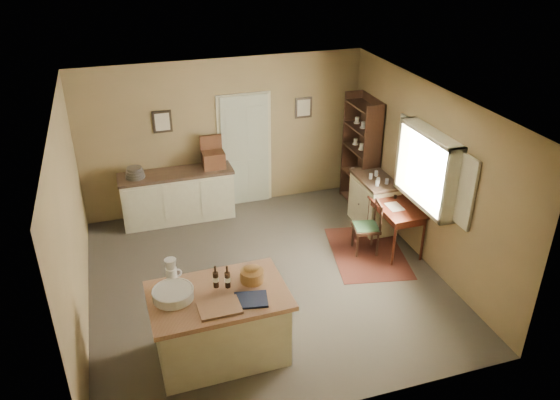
# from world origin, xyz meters

# --- Properties ---
(ground) EXTENTS (5.00, 5.00, 0.00)m
(ground) POSITION_xyz_m (0.00, 0.00, 0.00)
(ground) COLOR #524B3F
(ground) RESTS_ON ground
(wall_back) EXTENTS (5.00, 0.10, 2.70)m
(wall_back) POSITION_xyz_m (0.00, 2.50, 1.35)
(wall_back) COLOR olive
(wall_back) RESTS_ON ground
(wall_front) EXTENTS (5.00, 0.10, 2.70)m
(wall_front) POSITION_xyz_m (0.00, -2.50, 1.35)
(wall_front) COLOR olive
(wall_front) RESTS_ON ground
(wall_left) EXTENTS (0.10, 5.00, 2.70)m
(wall_left) POSITION_xyz_m (-2.50, 0.00, 1.35)
(wall_left) COLOR olive
(wall_left) RESTS_ON ground
(wall_right) EXTENTS (0.10, 5.00, 2.70)m
(wall_right) POSITION_xyz_m (2.50, 0.00, 1.35)
(wall_right) COLOR olive
(wall_right) RESTS_ON ground
(ceiling) EXTENTS (5.00, 5.00, 0.00)m
(ceiling) POSITION_xyz_m (0.00, 0.00, 2.70)
(ceiling) COLOR silver
(ceiling) RESTS_ON wall_back
(door) EXTENTS (0.97, 0.06, 2.11)m
(door) POSITION_xyz_m (0.35, 2.47, 1.05)
(door) COLOR #B4B89C
(door) RESTS_ON ground
(framed_prints) EXTENTS (2.82, 0.02, 0.38)m
(framed_prints) POSITION_xyz_m (0.20, 2.48, 1.72)
(framed_prints) COLOR black
(framed_prints) RESTS_ON ground
(window) EXTENTS (0.25, 1.99, 1.12)m
(window) POSITION_xyz_m (2.42, -0.20, 1.55)
(window) COLOR beige
(window) RESTS_ON ground
(work_island) EXTENTS (1.62, 1.07, 1.20)m
(work_island) POSITION_xyz_m (-0.95, -1.32, 0.48)
(work_island) COLOR beige
(work_island) RESTS_ON ground
(sideboard) EXTENTS (1.94, 0.55, 1.18)m
(sideboard) POSITION_xyz_m (-0.93, 2.20, 0.48)
(sideboard) COLOR beige
(sideboard) RESTS_ON ground
(rug) EXTENTS (1.39, 1.78, 0.01)m
(rug) POSITION_xyz_m (1.75, 0.19, 0.00)
(rug) COLOR #4C1D14
(rug) RESTS_ON ground
(writing_desk) EXTENTS (0.58, 0.94, 0.82)m
(writing_desk) POSITION_xyz_m (2.20, 0.19, 0.67)
(writing_desk) COLOR #39140B
(writing_desk) RESTS_ON ground
(desk_chair) EXTENTS (0.47, 0.47, 0.85)m
(desk_chair) POSITION_xyz_m (1.72, 0.26, 0.43)
(desk_chair) COLOR black
(desk_chair) RESTS_ON ground
(right_cabinet) EXTENTS (0.53, 0.95, 0.99)m
(right_cabinet) POSITION_xyz_m (2.20, 0.97, 0.46)
(right_cabinet) COLOR beige
(right_cabinet) RESTS_ON ground
(shelving_unit) EXTENTS (0.34, 0.91, 2.02)m
(shelving_unit) POSITION_xyz_m (2.35, 1.80, 1.01)
(shelving_unit) COLOR black
(shelving_unit) RESTS_ON ground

